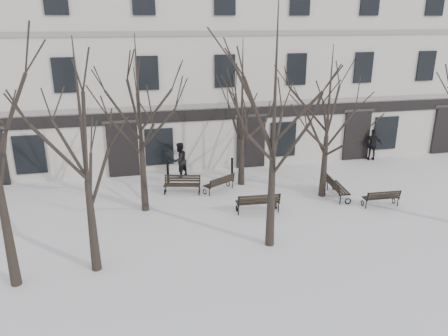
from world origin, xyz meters
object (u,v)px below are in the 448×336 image
object	(u,v)px
bench_5	(337,187)
tree_2	(275,100)
bench_2	(381,197)
tree_1	(82,133)
bench_1	(258,202)
bench_4	(220,183)
bench_3	(182,184)

from	to	relation	value
bench_5	tree_2	bearing A→B (deg)	135.92
tree_2	bench_2	distance (m)	8.09
bench_2	tree_1	bearing A→B (deg)	14.29
tree_1	bench_2	world-z (taller)	tree_1
tree_1	bench_1	distance (m)	8.44
tree_2	bench_4	bearing A→B (deg)	97.12
tree_2	tree_1	bearing A→B (deg)	-176.84
bench_3	tree_2	bearing A→B (deg)	-52.65
tree_1	bench_3	bearing A→B (deg)	58.75
bench_3	bench_2	bearing A→B (deg)	-8.79
tree_2	bench_4	distance (m)	7.52
tree_2	bench_2	size ratio (longest dim) A/B	5.27
bench_5	tree_1	bearing A→B (deg)	117.25
tree_2	bench_3	xyz separation A→B (m)	(-2.50, 5.77, -4.96)
tree_1	bench_5	world-z (taller)	tree_1
tree_1	bench_4	world-z (taller)	tree_1
tree_2	bench_4	world-z (taller)	tree_2
tree_2	bench_2	xyz separation A→B (m)	(5.97, 2.23, -4.99)
tree_1	bench_4	xyz separation A→B (m)	(5.52, 5.94, -4.28)
bench_5	bench_1	bearing A→B (deg)	108.86
bench_3	bench_5	bearing A→B (deg)	-2.59
tree_1	tree_2	world-z (taller)	tree_2
tree_2	bench_3	size ratio (longest dim) A/B	4.77
tree_1	bench_1	xyz separation A→B (m)	(6.61, 3.14, -4.21)
tree_1	bench_3	distance (m)	8.32
bench_2	bench_3	xyz separation A→B (m)	(-8.48, 3.54, 0.03)
tree_2	bench_4	xyz separation A→B (m)	(-0.70, 5.59, -4.98)
bench_2	bench_4	distance (m)	7.47
tree_1	bench_4	distance (m)	9.16
bench_2	bench_5	xyz separation A→B (m)	(-1.46, 1.47, 0.06)
tree_2	bench_3	distance (m)	8.01
bench_2	bench_5	size ratio (longest dim) A/B	0.86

